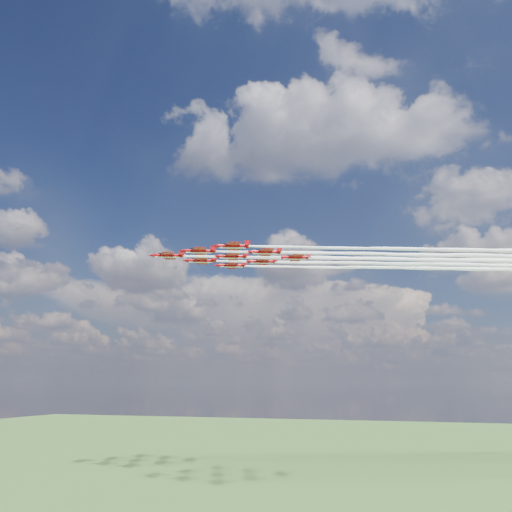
% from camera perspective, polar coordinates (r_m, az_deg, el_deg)
% --- Properties ---
extents(ground, '(600.00, 600.00, 0.00)m').
position_cam_1_polar(ground, '(169.22, -3.47, -24.87)').
color(ground, '#2D511E').
rests_on(ground, ground).
extents(jet_lead, '(143.99, 58.12, 3.08)m').
position_cam_1_polar(jet_lead, '(182.32, 13.21, -0.32)').
color(jet_lead, '#A7090D').
extents(jet_row2_port, '(143.99, 58.12, 3.08)m').
position_cam_1_polar(jet_row2_port, '(179.64, 17.25, 0.16)').
color(jet_row2_port, '#A7090D').
extents(jet_row2_starb, '(143.99, 58.12, 3.08)m').
position_cam_1_polar(jet_row2_starb, '(192.11, 15.82, -0.86)').
color(jet_row2_starb, '#A7090D').
extents(jet_row3_port, '(143.99, 58.12, 3.08)m').
position_cam_1_polar(jet_row3_port, '(177.88, 21.38, 0.65)').
color(jet_row3_port, '#A7090D').
extents(jet_row3_centre, '(143.99, 58.12, 3.08)m').
position_cam_1_polar(jet_row3_centre, '(189.97, 19.67, -0.41)').
color(jet_row3_centre, '#A7090D').
extents(jet_row3_starb, '(143.99, 58.12, 3.08)m').
position_cam_1_polar(jet_row3_starb, '(202.27, 18.18, -1.35)').
color(jet_row3_starb, '#A7090D').
extents(jet_row4_port, '(143.99, 58.12, 3.08)m').
position_cam_1_polar(jet_row4_port, '(188.72, 23.59, 0.05)').
color(jet_row4_port, '#A7090D').
extents(jet_row4_starb, '(143.99, 58.12, 3.08)m').
position_cam_1_polar(jet_row4_starb, '(200.63, 21.85, -0.92)').
color(jet_row4_starb, '#A7090D').
extents(jet_tail, '(143.99, 58.12, 3.08)m').
position_cam_1_polar(jet_tail, '(199.83, 25.57, -0.49)').
color(jet_tail, '#A7090D').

